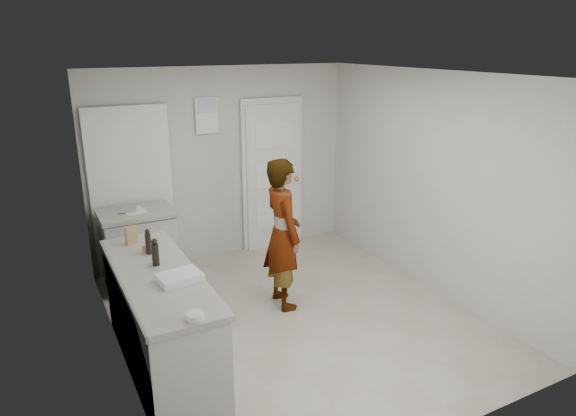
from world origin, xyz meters
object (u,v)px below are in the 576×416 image
person (283,234)px  baking_dish (180,277)px  oil_cruet_a (155,253)px  cake_mix_box (131,235)px  egg_bowl (195,316)px  spice_jar (144,248)px  oil_cruet_b (148,242)px

person → baking_dish: size_ratio=4.49×
oil_cruet_a → cake_mix_box: bearing=98.0°
oil_cruet_a → egg_bowl: oil_cruet_a is taller
person → baking_dish: (-1.35, -0.79, 0.13)m
person → oil_cruet_a: bearing=109.7°
baking_dish → egg_bowl: size_ratio=2.84×
spice_jar → egg_bowl: (0.04, -1.39, -0.01)m
oil_cruet_a → baking_dish: oil_cruet_a is taller
person → oil_cruet_b: size_ratio=6.78×
oil_cruet_b → spice_jar: bearing=116.6°
spice_jar → baking_dish: 0.74m
spice_jar → oil_cruet_b: oil_cruet_b is taller
person → oil_cruet_a: size_ratio=6.61×
cake_mix_box → person: bearing=-23.0°
cake_mix_box → baking_dish: size_ratio=0.49×
person → oil_cruet_a: person is taller
oil_cruet_a → baking_dish: 0.41m
oil_cruet_b → baking_dish: 0.68m
oil_cruet_b → egg_bowl: oil_cruet_b is taller
cake_mix_box → oil_cruet_b: (0.09, -0.32, 0.03)m
person → spice_jar: (-1.47, -0.05, 0.14)m
spice_jar → oil_cruet_a: bearing=-85.8°
egg_bowl → oil_cruet_b: bearing=90.4°
person → spice_jar: bearing=96.5°
cake_mix_box → oil_cruet_b: 0.33m
spice_jar → cake_mix_box: bearing=103.0°
person → oil_cruet_a: (-1.44, -0.40, 0.22)m
oil_cruet_a → oil_cruet_b: oil_cruet_a is taller
person → spice_jar: size_ratio=22.70×
oil_cruet_b → person: bearing=4.6°
egg_bowl → cake_mix_box: bearing=93.5°
egg_bowl → oil_cruet_a: bearing=90.8°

